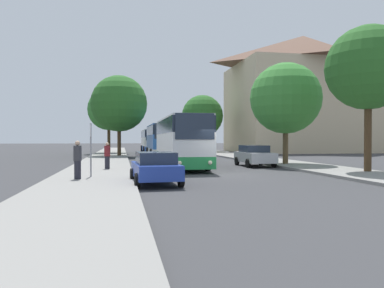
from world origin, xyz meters
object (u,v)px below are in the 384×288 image
object	(u,v)px
bus_front	(180,141)
tree_right_near	(202,116)
parked_car_right_near	(254,155)
parked_car_right_far	(200,149)
tree_right_far	(368,68)
bus_middle	(161,140)
tree_left_near	(119,104)
tree_left_far	(109,109)
pedestrian_waiting_near	(78,160)
tree_right_mid	(286,98)
bus_stop_sign	(91,143)
pedestrian_waiting_far	(107,156)
bus_rear	(152,141)
parked_car_left_curb	(155,167)

from	to	relation	value
bus_front	tree_right_near	xyz separation A→B (m)	(7.62, 27.82, 3.55)
parked_car_right_near	parked_car_right_far	bearing A→B (deg)	-90.13
parked_car_right_near	tree_right_far	xyz separation A→B (m)	(4.26, -6.74, 5.19)
bus_middle	tree_right_near	distance (m)	15.72
tree_left_near	tree_left_far	size ratio (longest dim) A/B	1.03
pedestrian_waiting_near	tree_left_near	world-z (taller)	tree_left_near
parked_car_right_far	bus_middle	bearing A→B (deg)	46.18
tree_right_far	tree_left_near	bearing A→B (deg)	121.19
pedestrian_waiting_near	tree_left_near	xyz separation A→B (m)	(1.70, 24.35, 4.83)
pedestrian_waiting_near	bus_front	bearing A→B (deg)	171.35
bus_front	tree_right_mid	xyz separation A→B (m)	(7.84, -0.10, 3.13)
bus_middle	bus_stop_sign	xyz separation A→B (m)	(-5.69, -21.65, -0.09)
bus_stop_sign	tree_right_mid	xyz separation A→B (m)	(13.36, 7.12, 3.20)
bus_front	parked_car_right_far	bearing A→B (deg)	75.09
tree_left_far	tree_right_near	distance (m)	13.66
parked_car_right_near	tree_right_far	bearing A→B (deg)	122.38
bus_stop_sign	tree_right_mid	world-z (taller)	tree_right_mid
pedestrian_waiting_far	tree_right_mid	bearing A→B (deg)	-131.35
tree_right_mid	bus_stop_sign	bearing A→B (deg)	-151.95
tree_left_far	parked_car_right_far	bearing A→B (deg)	-26.41
tree_right_mid	tree_right_far	world-z (taller)	tree_right_far
parked_car_right_far	tree_left_near	bearing A→B (deg)	21.93
parked_car_right_far	pedestrian_waiting_far	xyz separation A→B (m)	(-10.37, -21.96, 0.22)
pedestrian_waiting_far	tree_left_near	world-z (taller)	tree_left_near
tree_right_near	tree_right_mid	xyz separation A→B (m)	(0.22, -27.92, -0.41)
tree_left_far	tree_right_mid	distance (m)	28.50
bus_rear	tree_left_near	xyz separation A→B (m)	(-4.58, -12.35, 4.12)
tree_right_mid	bus_front	bearing A→B (deg)	179.28
parked_car_right_far	tree_right_mid	world-z (taller)	tree_right_mid
tree_left_near	tree_right_near	xyz separation A→B (m)	(11.94, 11.77, -0.49)
pedestrian_waiting_far	parked_car_right_near	bearing A→B (deg)	-129.70
parked_car_left_curb	tree_right_mid	distance (m)	14.82
tree_right_near	tree_right_far	size ratio (longest dim) A/B	1.01
bus_front	parked_car_left_curb	bearing A→B (deg)	-104.24
parked_car_left_curb	tree_left_far	size ratio (longest dim) A/B	0.47
tree_left_far	pedestrian_waiting_near	bearing A→B (deg)	-90.51
parked_car_right_far	parked_car_right_near	bearing A→B (deg)	92.77
parked_car_right_far	tree_left_far	distance (m)	13.51
bus_front	parked_car_right_near	bearing A→B (deg)	-2.02
bus_stop_sign	pedestrian_waiting_near	xyz separation A→B (m)	(-0.50, -1.08, -0.72)
parked_car_left_curb	tree_right_mid	world-z (taller)	tree_right_mid
parked_car_left_curb	tree_right_mid	size ratio (longest dim) A/B	0.54
bus_front	tree_right_near	world-z (taller)	tree_right_near
bus_front	tree_right_near	bearing A→B (deg)	75.48
parked_car_left_curb	tree_right_near	bearing A→B (deg)	71.88
parked_car_right_near	bus_stop_sign	distance (m)	12.96
bus_stop_sign	tree_right_near	world-z (taller)	tree_right_near
bus_middle	tree_left_near	bearing A→B (deg)	160.79
bus_rear	tree_left_near	bearing A→B (deg)	-109.92
tree_right_far	pedestrian_waiting_near	bearing A→B (deg)	-175.29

